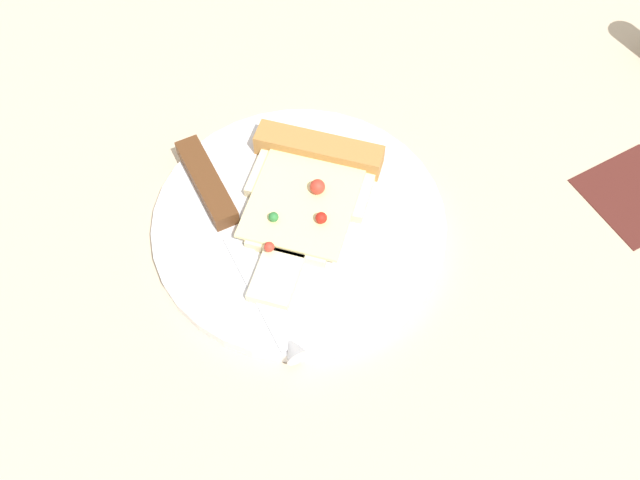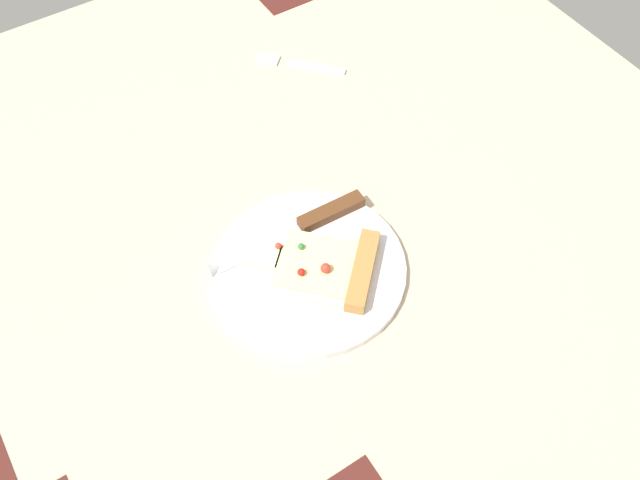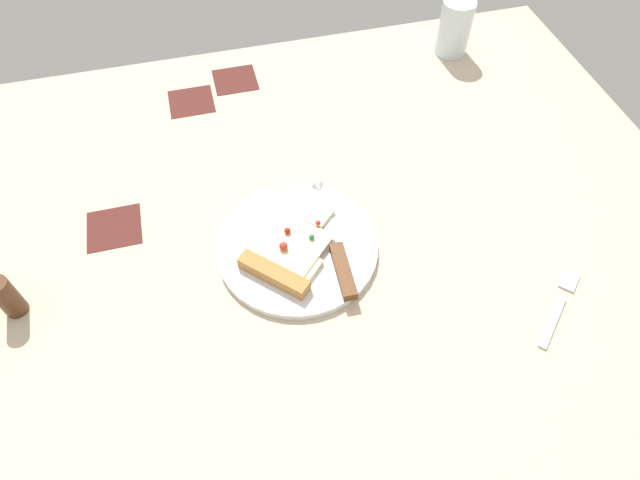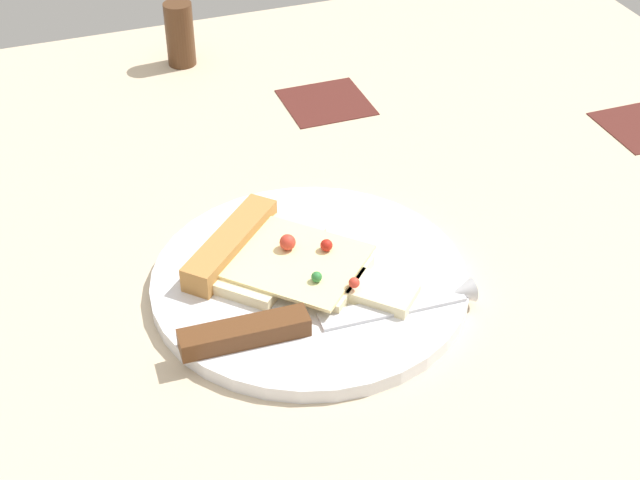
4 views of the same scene
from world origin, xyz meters
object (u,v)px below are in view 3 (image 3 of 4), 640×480
pepper_shaker (7,297)px  fork (560,304)px  plate (298,247)px  drinking_glass (455,28)px  knife (336,248)px  pizza_slice (289,253)px

pepper_shaker → fork: bearing=76.0°
plate → drinking_glass: size_ratio=2.21×
plate → knife: (2.66, 5.81, 1.25)cm
knife → fork: size_ratio=1.95×
plate → knife: bearing=65.4°
drinking_glass → pepper_shaker: (45.44, -89.52, -2.22)cm
plate → pepper_shaker: size_ratio=3.52×
plate → pizza_slice: bearing=-45.6°
pepper_shaker → drinking_glass: bearing=116.9°
plate → drinking_glass: drinking_glass is taller
pizza_slice → knife: size_ratio=0.74×
drinking_glass → pepper_shaker: 100.42cm
plate → knife: knife is taller
plate → fork: (20.23, 36.43, -0.24)cm
plate → pepper_shaker: bearing=-89.6°
drinking_glass → fork: bearing=-8.1°
knife → drinking_glass: size_ratio=2.02×
pizza_slice → pepper_shaker: bearing=-136.7°
plate → fork: size_ratio=2.13×
plate → pizza_slice: size_ratio=1.47×
knife → fork: (17.57, 30.62, -1.49)cm
drinking_glass → fork: 66.28cm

